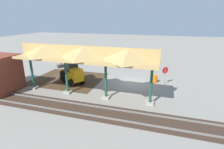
{
  "coord_description": "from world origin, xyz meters",
  "views": [
    {
      "loc": [
        -3.23,
        19.13,
        7.31
      ],
      "look_at": [
        1.86,
        2.39,
        1.6
      ],
      "focal_mm": 28.0,
      "sensor_mm": 36.0,
      "label": 1
    }
  ],
  "objects": [
    {
      "name": "backhoe",
      "position": [
        6.94,
        1.89,
        1.26
      ],
      "size": [
        4.95,
        3.89,
        2.82
      ],
      "color": "orange",
      "rests_on": "ground"
    },
    {
      "name": "platform_canopy",
      "position": [
        3.79,
        4.79,
        4.17
      ],
      "size": [
        13.55,
        3.2,
        4.9
      ],
      "color": "#9E998E",
      "rests_on": "ground"
    },
    {
      "name": "rail_tracks",
      "position": [
        0.0,
        7.52,
        0.03
      ],
      "size": [
        60.0,
        2.58,
        0.15
      ],
      "color": "slate",
      "rests_on": "ground"
    },
    {
      "name": "dirt_mound",
      "position": [
        9.24,
        0.03,
        0.0
      ],
      "size": [
        5.93,
        5.93,
        1.22
      ],
      "primitive_type": "cone",
      "color": "#42301E",
      "rests_on": "ground"
    },
    {
      "name": "traffic_barrel",
      "position": [
        -2.43,
        -0.87,
        0.45
      ],
      "size": [
        0.56,
        0.56,
        0.9
      ],
      "primitive_type": "cylinder",
      "color": "orange",
      "rests_on": "ground"
    },
    {
      "name": "stop_sign",
      "position": [
        -3.49,
        -0.44,
        1.51
      ],
      "size": [
        0.62,
        0.49,
        2.11
      ],
      "color": "gray",
      "rests_on": "ground"
    },
    {
      "name": "ground_plane",
      "position": [
        0.0,
        0.0,
        0.0
      ],
      "size": [
        120.0,
        120.0,
        0.0
      ],
      "primitive_type": "plane",
      "color": "gray"
    },
    {
      "name": "dirt_work_zone",
      "position": [
        8.03,
        1.01,
        0.0
      ],
      "size": [
        8.42,
        7.0,
        0.01
      ],
      "primitive_type": "cube",
      "color": "#42301E",
      "rests_on": "ground"
    }
  ]
}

